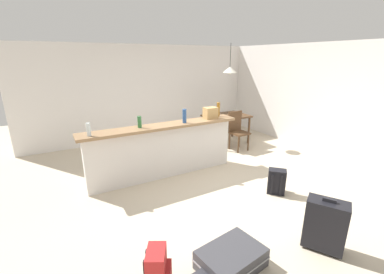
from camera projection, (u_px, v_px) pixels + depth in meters
ground_plane at (209, 179)px, 4.85m from camera, size 13.00×13.00×0.05m
wall_back at (150, 92)px, 7.01m from camera, size 6.60×0.10×2.50m
wall_right at (310, 97)px, 6.14m from camera, size 0.10×6.00×2.50m
partition_half_wall at (164, 152)px, 4.78m from camera, size 2.80×0.20×0.96m
bar_countertop at (163, 126)px, 4.62m from camera, size 2.96×0.40×0.05m
bottle_clear at (89, 130)px, 3.94m from camera, size 0.06×0.06×0.21m
bottle_green at (140, 122)px, 4.41m from camera, size 0.07×0.07×0.20m
bottle_blue at (184, 116)px, 4.72m from camera, size 0.07×0.07×0.26m
bottle_amber at (218, 109)px, 5.25m from camera, size 0.07×0.07×0.29m
grocery_bag at (210, 113)px, 5.08m from camera, size 0.26×0.18×0.22m
dining_table at (226, 119)px, 6.64m from camera, size 1.10×0.80×0.74m
dining_chair_near_partition at (237, 129)px, 6.20m from camera, size 0.42×0.42×0.93m
pendant_lamp at (230, 70)px, 6.26m from camera, size 0.34×0.34×0.73m
suitcase_flat_charcoal at (231, 259)px, 2.75m from camera, size 0.87×0.59×0.22m
suitcase_upright_black at (325, 225)px, 2.96m from camera, size 0.43×0.50×0.67m
backpack_red at (157, 269)px, 2.50m from camera, size 0.32×0.33×0.42m
backpack_black at (276, 182)px, 4.25m from camera, size 0.34×0.34×0.42m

